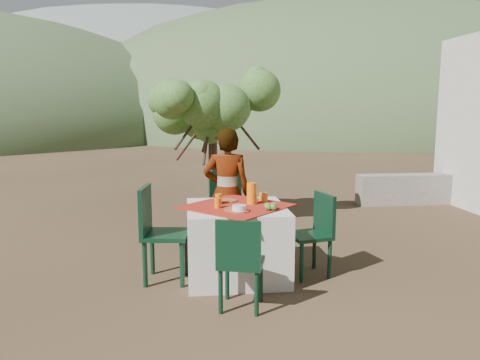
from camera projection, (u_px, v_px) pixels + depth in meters
name	position (u px, v px, depth m)	size (l,w,h in m)	color
ground	(264.00, 276.00, 4.96)	(160.00, 160.00, 0.00)	#342617
table	(236.00, 241.00, 4.93)	(1.30, 1.30, 0.76)	silver
chair_far	(229.00, 205.00, 6.00)	(0.56, 0.56, 0.97)	black
chair_near	(240.00, 260.00, 4.05)	(0.48, 0.48, 0.84)	black
chair_left	(158.00, 229.00, 4.76)	(0.51, 0.51, 0.99)	black
chair_right	(315.00, 230.00, 4.95)	(0.49, 0.49, 0.87)	black
person	(227.00, 193.00, 5.55)	(0.56, 0.37, 1.54)	#8C6651
shrub_tree	(217.00, 117.00, 7.00)	(1.75, 1.72, 2.06)	#3E2A1F
stone_wall	(426.00, 189.00, 8.65)	(2.60, 0.35, 0.55)	gray
hill_near_right	(331.00, 127.00, 41.63)	(48.00, 48.00, 20.00)	#3A4E2C
hill_far_center	(160.00, 122.00, 55.56)	(60.00, 60.00, 24.00)	slate
hill_far_right	(441.00, 122.00, 53.22)	(36.00, 36.00, 14.00)	slate
plate_far	(227.00, 200.00, 5.10)	(0.22, 0.22, 0.01)	brown
plate_near	(235.00, 209.00, 4.66)	(0.22, 0.22, 0.01)	brown
glass_far	(219.00, 199.00, 4.93)	(0.07, 0.07, 0.11)	orange
glass_near	(217.00, 203.00, 4.74)	(0.06, 0.06, 0.10)	orange
juice_pitcher	(252.00, 193.00, 4.93)	(0.10, 0.10, 0.23)	orange
bowl_plate	(239.00, 211.00, 4.59)	(0.20, 0.20, 0.01)	brown
white_bowl	(239.00, 208.00, 4.58)	(0.14, 0.14, 0.05)	white
jar_left	(265.00, 197.00, 5.04)	(0.07, 0.07, 0.10)	orange
jar_right	(262.00, 197.00, 5.12)	(0.06, 0.06, 0.09)	orange
napkin_holder	(254.00, 200.00, 4.96)	(0.06, 0.04, 0.08)	white
fruit_cluster	(271.00, 206.00, 4.67)	(0.14, 0.13, 0.07)	#4D8A32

